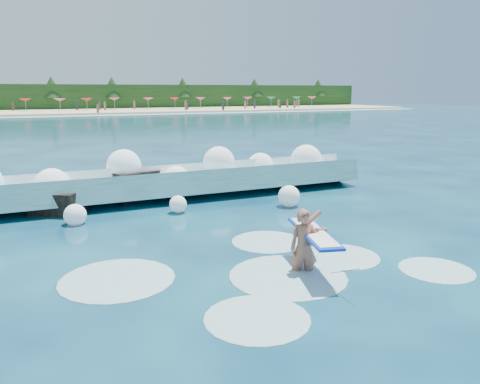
{
  "coord_description": "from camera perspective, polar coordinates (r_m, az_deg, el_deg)",
  "views": [
    {
      "loc": [
        -3.7,
        -9.41,
        3.94
      ],
      "look_at": [
        1.5,
        2.0,
        1.2
      ],
      "focal_mm": 35.0,
      "sensor_mm": 36.0,
      "label": 1
    }
  ],
  "objects": [
    {
      "name": "beach",
      "position": [
        87.57,
        -22.36,
        8.98
      ],
      "size": [
        140.0,
        20.0,
        0.4
      ],
      "primitive_type": "cube",
      "color": "tan",
      "rests_on": "ground"
    },
    {
      "name": "wave_spray",
      "position": [
        17.24,
        -11.92,
        2.06
      ],
      "size": [
        14.7,
        4.64,
        1.89
      ],
      "color": "white",
      "rests_on": "ground"
    },
    {
      "name": "wet_band",
      "position": [
        76.6,
        -21.97,
        8.54
      ],
      "size": [
        140.0,
        5.0,
        0.08
      ],
      "primitive_type": "cube",
      "color": "silver",
      "rests_on": "ground"
    },
    {
      "name": "surfer_with_board",
      "position": [
        10.36,
        8.07,
        -6.37
      ],
      "size": [
        1.23,
        2.92,
        1.74
      ],
      "color": "#965946",
      "rests_on": "ground"
    },
    {
      "name": "ground",
      "position": [
        10.85,
        -2.86,
        -8.98
      ],
      "size": [
        200.0,
        200.0,
        0.0
      ],
      "primitive_type": "plane",
      "color": "#082241",
      "rests_on": "ground"
    },
    {
      "name": "rock_cluster",
      "position": [
        17.16,
        -22.73,
        -0.61
      ],
      "size": [
        7.8,
        3.08,
        1.2
      ],
      "color": "black",
      "rests_on": "ground"
    },
    {
      "name": "surf_foam",
      "position": [
        10.46,
        2.11,
        -9.81
      ],
      "size": [
        8.67,
        5.65,
        0.13
      ],
      "color": "silver",
      "rests_on": "ground"
    },
    {
      "name": "beach_umbrellas",
      "position": [
        89.42,
        -22.64,
        10.32
      ],
      "size": [
        111.47,
        6.31,
        0.5
      ],
      "color": "#137C75",
      "rests_on": "ground"
    },
    {
      "name": "breaking_wave",
      "position": [
        17.54,
        -11.54,
        0.82
      ],
      "size": [
        17.2,
        2.71,
        1.48
      ],
      "color": "teal",
      "rests_on": "ground"
    },
    {
      "name": "treeline",
      "position": [
        97.49,
        -22.74,
        10.55
      ],
      "size": [
        140.0,
        4.0,
        5.0
      ],
      "primitive_type": "cube",
      "color": "black",
      "rests_on": "ground"
    }
  ]
}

